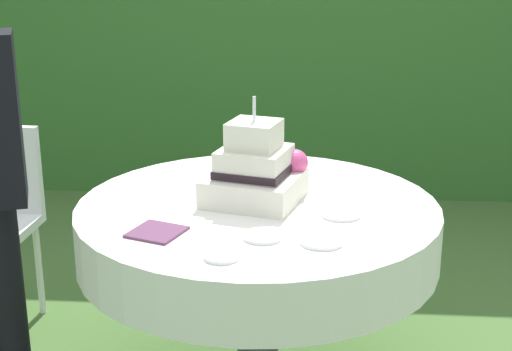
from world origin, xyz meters
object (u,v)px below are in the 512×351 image
serving_plate_near (341,214)px  serving_plate_far (263,236)px  cake_table (258,234)px  napkin_stack (157,232)px  serving_plate_left (222,256)px  wedding_cake (256,171)px  serving_plate_right (322,241)px

serving_plate_near → serving_plate_far: size_ratio=1.09×
cake_table → napkin_stack: size_ratio=8.26×
serving_plate_near → serving_plate_left: 0.53m
wedding_cake → serving_plate_near: bearing=-24.0°
serving_plate_far → serving_plate_left: same height
cake_table → serving_plate_far: serving_plate_far is taller
serving_plate_left → napkin_stack: 0.29m
cake_table → serving_plate_far: size_ratio=10.05×
napkin_stack → serving_plate_right: bearing=-4.3°
serving_plate_left → serving_plate_right: 0.32m
serving_plate_far → cake_table: bearing=97.3°
serving_plate_near → serving_plate_left: size_ratio=1.29×
serving_plate_far → napkin_stack: bearing=177.9°
wedding_cake → serving_plate_far: bearing=-82.2°
serving_plate_left → napkin_stack: serving_plate_left is taller
serving_plate_left → cake_table: bearing=81.7°
serving_plate_right → serving_plate_far: bearing=171.8°
serving_plate_near → wedding_cake: bearing=156.0°
cake_table → serving_plate_left: bearing=-98.3°
cake_table → serving_plate_right: 0.42m
cake_table → serving_plate_near: (0.29, -0.09, 0.12)m
serving_plate_far → napkin_stack: 0.34m
serving_plate_near → napkin_stack: bearing=-160.7°
serving_plate_near → serving_plate_right: 0.25m
serving_plate_near → serving_plate_far: 0.33m
cake_table → serving_plate_left: size_ratio=11.95×
serving_plate_near → serving_plate_far: bearing=-138.8°
cake_table → napkin_stack: 0.44m
wedding_cake → napkin_stack: wedding_cake is taller
napkin_stack → serving_plate_far: bearing=-2.1°
wedding_cake → serving_plate_left: (-0.06, -0.52, -0.10)m
serving_plate_right → napkin_stack: bearing=175.7°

